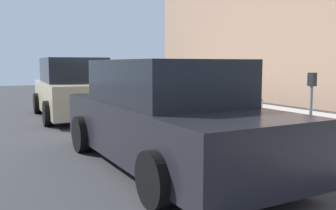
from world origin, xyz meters
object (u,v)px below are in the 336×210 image
object	(u,v)px
suitcase_silver_6	(179,105)
suitcase_navy_8	(161,102)
suitcase_red_4	(199,108)
suitcase_maroon_3	(214,113)
suitcase_olive_2	(222,113)
suitcase_teal_7	(173,106)
fire_hydrant	(141,96)
parked_car_charcoal_0	(165,117)
suitcase_navy_1	(240,119)
bollard_post	(130,93)
suitcase_black_5	(191,110)
suitcase_teal_0	(255,124)
parked_car_beige_1	(73,90)
suitcase_olive_9	(154,103)
parking_meter	(311,100)

from	to	relation	value
suitcase_silver_6	suitcase_navy_8	distance (m)	0.96
suitcase_red_4	suitcase_silver_6	distance (m)	1.00
suitcase_maroon_3	suitcase_navy_8	xyz separation A→B (m)	(2.46, 0.09, 0.00)
suitcase_olive_2	suitcase_teal_7	distance (m)	2.43
suitcase_silver_6	fire_hydrant	bearing A→B (deg)	0.16
suitcase_navy_8	parked_car_charcoal_0	world-z (taller)	parked_car_charcoal_0
suitcase_navy_1	bollard_post	bearing A→B (deg)	2.20
suitcase_black_5	bollard_post	size ratio (longest dim) A/B	0.62
suitcase_red_4	bollard_post	world-z (taller)	suitcase_red_4
suitcase_navy_8	fire_hydrant	world-z (taller)	fire_hydrant
suitcase_maroon_3	suitcase_black_5	world-z (taller)	suitcase_maroon_3
suitcase_teal_0	bollard_post	xyz separation A→B (m)	(5.90, 0.19, 0.20)
suitcase_teal_7	suitcase_black_5	bearing A→B (deg)	-179.83
suitcase_teal_0	bollard_post	distance (m)	5.90
suitcase_silver_6	bollard_post	xyz separation A→B (m)	(2.97, 0.16, 0.12)
suitcase_olive_2	parked_car_beige_1	xyz separation A→B (m)	(4.42, 2.08, 0.29)
suitcase_teal_0	suitcase_olive_2	xyz separation A→B (m)	(0.96, 0.07, 0.10)
suitcase_navy_8	suitcase_silver_6	bearing A→B (deg)	-178.08
suitcase_black_5	suitcase_teal_7	size ratio (longest dim) A/B	0.99
suitcase_olive_9	parked_car_beige_1	size ratio (longest dim) A/B	0.19
suitcase_olive_2	suitcase_red_4	bearing A→B (deg)	-1.41
suitcase_silver_6	parked_car_charcoal_0	world-z (taller)	parked_car_charcoal_0
suitcase_olive_9	fire_hydrant	world-z (taller)	suitcase_olive_9
suitcase_red_4	suitcase_teal_7	bearing A→B (deg)	-3.25
suitcase_black_5	bollard_post	bearing A→B (deg)	3.78
suitcase_teal_0	parked_car_charcoal_0	world-z (taller)	parked_car_charcoal_0
fire_hydrant	parked_car_beige_1	world-z (taller)	parked_car_beige_1
suitcase_maroon_3	suitcase_silver_6	xyz separation A→B (m)	(1.50, 0.06, 0.02)
suitcase_maroon_3	parked_car_beige_1	world-z (taller)	parked_car_beige_1
suitcase_red_4	suitcase_black_5	xyz separation A→B (m)	(0.51, -0.09, -0.11)
suitcase_teal_7	suitcase_olive_9	world-z (taller)	suitcase_olive_9
suitcase_olive_9	parking_meter	size ratio (longest dim) A/B	0.66
parked_car_charcoal_0	suitcase_teal_0	bearing A→B (deg)	-78.65
suitcase_navy_8	parked_car_beige_1	xyz separation A→B (m)	(1.48, 2.09, 0.33)
parking_meter	suitcase_red_4	bearing A→B (deg)	4.83
suitcase_navy_1	suitcase_maroon_3	bearing A→B (deg)	-0.69
suitcase_navy_1	parked_car_beige_1	world-z (taller)	parked_car_beige_1
suitcase_olive_9	fire_hydrant	xyz separation A→B (m)	(0.86, 0.03, 0.12)
suitcase_silver_6	suitcase_navy_8	world-z (taller)	suitcase_silver_6
suitcase_olive_2	suitcase_silver_6	xyz separation A→B (m)	(1.97, -0.04, -0.02)
suitcase_navy_8	suitcase_olive_2	bearing A→B (deg)	179.90
suitcase_olive_9	parked_car_beige_1	distance (m)	2.36
suitcase_silver_6	parking_meter	xyz separation A→B (m)	(-4.04, -0.24, 0.48)
suitcase_navy_1	parked_car_beige_1	bearing A→B (deg)	23.99
fire_hydrant	parking_meter	size ratio (longest dim) A/B	0.58
suitcase_olive_9	bollard_post	bearing A→B (deg)	7.16
suitcase_olive_2	suitcase_red_4	size ratio (longest dim) A/B	0.97
suitcase_red_4	suitcase_maroon_3	bearing A→B (deg)	-171.41
suitcase_teal_0	fire_hydrant	bearing A→B (deg)	0.45
suitcase_red_4	parking_meter	xyz separation A→B (m)	(-3.04, -0.26, 0.45)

